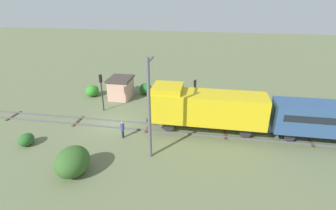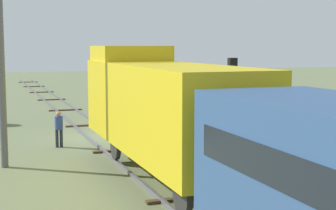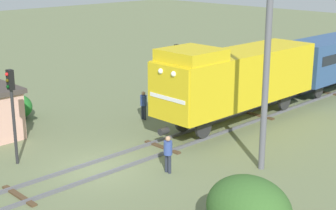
{
  "view_description": "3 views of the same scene",
  "coord_description": "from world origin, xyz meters",
  "px_view_note": "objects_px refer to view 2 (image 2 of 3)",
  "views": [
    {
      "loc": [
        23.35,
        10.03,
        13.05
      ],
      "look_at": [
        -0.93,
        5.85,
        2.29
      ],
      "focal_mm": 28.0,
      "sensor_mm": 36.0,
      "label": 1
    },
    {
      "loc": [
        5.74,
        26.22,
        4.76
      ],
      "look_at": [
        -1.4,
        6.59,
        2.35
      ],
      "focal_mm": 55.0,
      "sensor_mm": 36.0,
      "label": 2
    },
    {
      "loc": [
        17.53,
        -12.66,
        9.14
      ],
      "look_at": [
        -0.14,
        4.47,
        2.1
      ],
      "focal_mm": 55.0,
      "sensor_mm": 36.0,
      "label": 3
    }
  ],
  "objects_px": {
    "worker_near_track": "(59,126)",
    "catenary_mast": "(2,51)",
    "traffic_signal_mid": "(232,92)",
    "relay_hut": "(217,102)",
    "worker_by_signal": "(227,133)",
    "traffic_signal_near": "(145,75)",
    "locomotive": "(160,104)"
  },
  "relations": [
    {
      "from": "worker_by_signal",
      "to": "relay_hut",
      "type": "height_order",
      "value": "relay_hut"
    },
    {
      "from": "traffic_signal_mid",
      "to": "catenary_mast",
      "type": "relative_size",
      "value": 0.5
    },
    {
      "from": "traffic_signal_mid",
      "to": "relay_hut",
      "type": "distance_m",
      "value": 10.87
    },
    {
      "from": "worker_near_track",
      "to": "catenary_mast",
      "type": "xyz_separation_m",
      "value": [
        2.54,
        3.34,
        3.57
      ]
    },
    {
      "from": "locomotive",
      "to": "traffic_signal_near",
      "type": "distance_m",
      "value": 12.35
    },
    {
      "from": "locomotive",
      "to": "worker_by_signal",
      "type": "relative_size",
      "value": 6.82
    },
    {
      "from": "worker_near_track",
      "to": "traffic_signal_near",
      "type": "bearing_deg",
      "value": -67.82
    },
    {
      "from": "worker_by_signal",
      "to": "relay_hut",
      "type": "distance_m",
      "value": 8.64
    },
    {
      "from": "traffic_signal_mid",
      "to": "relay_hut",
      "type": "height_order",
      "value": "traffic_signal_mid"
    },
    {
      "from": "worker_near_track",
      "to": "relay_hut",
      "type": "height_order",
      "value": "relay_hut"
    },
    {
      "from": "worker_near_track",
      "to": "catenary_mast",
      "type": "bearing_deg",
      "value": 127.49
    },
    {
      "from": "traffic_signal_near",
      "to": "worker_near_track",
      "type": "height_order",
      "value": "traffic_signal_near"
    },
    {
      "from": "worker_near_track",
      "to": "catenary_mast",
      "type": "distance_m",
      "value": 5.51
    },
    {
      "from": "traffic_signal_near",
      "to": "catenary_mast",
      "type": "relative_size",
      "value": 0.51
    },
    {
      "from": "traffic_signal_mid",
      "to": "worker_by_signal",
      "type": "relative_size",
      "value": 2.53
    },
    {
      "from": "catenary_mast",
      "to": "locomotive",
      "type": "bearing_deg",
      "value": 139.0
    },
    {
      "from": "locomotive",
      "to": "worker_near_track",
      "type": "height_order",
      "value": "locomotive"
    },
    {
      "from": "traffic_signal_mid",
      "to": "locomotive",
      "type": "bearing_deg",
      "value": 20.48
    },
    {
      "from": "locomotive",
      "to": "worker_near_track",
      "type": "relative_size",
      "value": 6.82
    },
    {
      "from": "relay_hut",
      "to": "locomotive",
      "type": "bearing_deg",
      "value": 56.21
    },
    {
      "from": "locomotive",
      "to": "traffic_signal_mid",
      "type": "distance_m",
      "value": 3.64
    },
    {
      "from": "worker_near_track",
      "to": "worker_by_signal",
      "type": "relative_size",
      "value": 1.0
    },
    {
      "from": "traffic_signal_mid",
      "to": "worker_near_track",
      "type": "height_order",
      "value": "traffic_signal_mid"
    },
    {
      "from": "traffic_signal_mid",
      "to": "relay_hut",
      "type": "bearing_deg",
      "value": -112.42
    },
    {
      "from": "worker_near_track",
      "to": "worker_by_signal",
      "type": "distance_m",
      "value": 7.94
    },
    {
      "from": "traffic_signal_near",
      "to": "catenary_mast",
      "type": "bearing_deg",
      "value": 43.14
    },
    {
      "from": "worker_by_signal",
      "to": "catenary_mast",
      "type": "relative_size",
      "value": 0.2
    },
    {
      "from": "locomotive",
      "to": "catenary_mast",
      "type": "xyz_separation_m",
      "value": [
        4.94,
        -4.3,
        1.79
      ]
    },
    {
      "from": "worker_near_track",
      "to": "relay_hut",
      "type": "bearing_deg",
      "value": -85.44
    },
    {
      "from": "locomotive",
      "to": "traffic_signal_near",
      "type": "xyz_separation_m",
      "value": [
        -3.2,
        -11.93,
        0.29
      ]
    },
    {
      "from": "traffic_signal_near",
      "to": "worker_near_track",
      "type": "relative_size",
      "value": 2.6
    },
    {
      "from": "locomotive",
      "to": "relay_hut",
      "type": "distance_m",
      "value": 13.56
    }
  ]
}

